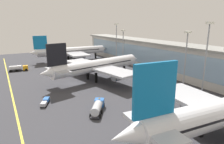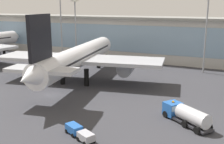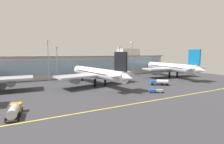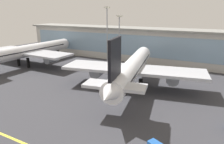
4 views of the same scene
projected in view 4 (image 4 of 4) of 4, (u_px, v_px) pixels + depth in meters
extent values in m
plane|color=#38383D|center=(115.00, 102.00, 51.24)|extent=(194.43, 194.43, 0.00)
cube|color=beige|center=(165.00, 47.00, 88.32)|extent=(138.88, 12.00, 13.70)
cube|color=#84A3BC|center=(162.00, 48.00, 83.02)|extent=(133.33, 0.20, 8.77)
cube|color=gray|center=(167.00, 30.00, 86.27)|extent=(141.88, 14.00, 0.80)
cylinder|color=black|center=(18.00, 61.00, 84.89)|extent=(1.10, 1.10, 3.88)
cylinder|color=black|center=(28.00, 63.00, 82.15)|extent=(1.10, 1.10, 3.88)
cylinder|color=black|center=(58.00, 54.00, 100.02)|extent=(1.10, 1.10, 3.88)
cylinder|color=silver|center=(29.00, 50.00, 85.23)|extent=(5.69, 43.04, 4.85)
cone|color=silver|center=(67.00, 43.00, 104.38)|extent=(4.69, 4.46, 4.61)
cube|color=#84A3BC|center=(62.00, 42.00, 101.49)|extent=(3.71, 3.47, 1.46)
cube|color=black|center=(29.00, 50.00, 85.12)|extent=(5.61, 36.17, 0.39)
cube|color=#B7BAC1|center=(29.00, 52.00, 85.40)|extent=(38.47, 11.05, 0.78)
cylinder|color=#999EA8|center=(16.00, 53.00, 92.29)|extent=(3.51, 5.65, 3.40)
cylinder|color=#999EA8|center=(52.00, 59.00, 82.17)|extent=(3.51, 5.65, 3.40)
cylinder|color=black|center=(119.00, 84.00, 58.41)|extent=(1.10, 1.10, 3.99)
cylinder|color=black|center=(140.00, 86.00, 56.74)|extent=(1.10, 1.10, 3.99)
cylinder|color=black|center=(141.00, 68.00, 75.05)|extent=(1.10, 1.10, 3.99)
cylinder|color=white|center=(133.00, 67.00, 59.42)|extent=(13.09, 41.55, 4.98)
cone|color=white|center=(144.00, 53.00, 79.78)|extent=(5.53, 5.33, 4.73)
cone|color=white|center=(108.00, 95.00, 38.72)|extent=(5.24, 6.21, 4.24)
cube|color=#84A3BC|center=(143.00, 52.00, 76.64)|extent=(4.35, 4.16, 1.49)
cube|color=black|center=(133.00, 66.00, 59.31)|extent=(11.83, 35.07, 0.40)
cube|color=#B7BAC1|center=(132.00, 69.00, 59.59)|extent=(41.34, 17.70, 0.80)
cylinder|color=#999EA8|center=(98.00, 71.00, 64.65)|extent=(4.49, 5.96, 3.49)
cylinder|color=#999EA8|center=(173.00, 78.00, 58.38)|extent=(4.49, 5.96, 3.49)
cube|color=black|center=(115.00, 58.00, 40.88)|extent=(2.06, 7.42, 7.97)
cube|color=#B7BAC1|center=(115.00, 86.00, 42.50)|extent=(13.50, 7.01, 0.64)
cylinder|color=gray|center=(107.00, 37.00, 85.30)|extent=(0.44, 0.44, 22.60)
cube|color=silver|center=(107.00, 7.00, 82.01)|extent=(1.80, 1.80, 0.70)
cylinder|color=gray|center=(119.00, 41.00, 84.68)|extent=(0.44, 0.44, 19.35)
cube|color=silver|center=(119.00, 16.00, 81.85)|extent=(1.80, 1.80, 0.70)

